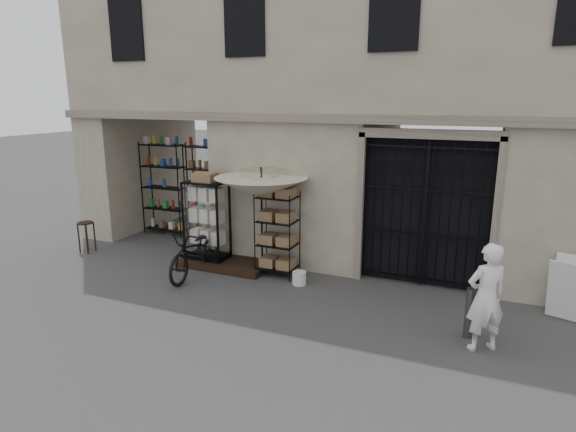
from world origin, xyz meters
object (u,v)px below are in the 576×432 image
at_px(bicycle, 197,275).
at_px(steel_bollard, 470,313).
at_px(wire_rack, 277,235).
at_px(display_cabinet, 207,224).
at_px(white_bucket, 299,278).
at_px(wooden_stool, 87,236).
at_px(easel_sign, 566,288).
at_px(shopkeeper, 481,349).
at_px(market_umbrella, 261,182).

xyz_separation_m(bicycle, steel_bollard, (5.43, -0.62, 0.41)).
bearing_deg(steel_bollard, wire_rack, 161.31).
height_order(display_cabinet, white_bucket, display_cabinet).
relative_size(wooden_stool, easel_sign, 0.71).
relative_size(display_cabinet, wire_rack, 1.05).
bearing_deg(shopkeeper, display_cabinet, -48.62).
relative_size(white_bucket, steel_bollard, 0.34).
bearing_deg(wooden_stool, display_cabinet, 6.83).
relative_size(display_cabinet, white_bucket, 6.79).
relative_size(wooden_stool, shopkeeper, 0.45).
bearing_deg(bicycle, wooden_stool, 170.86).
bearing_deg(display_cabinet, wooden_stool, 165.17).
height_order(display_cabinet, wire_rack, display_cabinet).
xyz_separation_m(market_umbrella, shopkeeper, (4.41, -1.59, -1.97)).
height_order(white_bucket, steel_bollard, steel_bollard).
bearing_deg(market_umbrella, wire_rack, 4.23).
bearing_deg(steel_bollard, display_cabinet, 167.02).
distance_m(bicycle, easel_sign, 6.92).
xyz_separation_m(white_bucket, steel_bollard, (3.24, -0.98, 0.27)).
bearing_deg(display_cabinet, market_umbrella, -21.68).
distance_m(market_umbrella, shopkeeper, 5.09).
relative_size(market_umbrella, easel_sign, 2.60).
bearing_deg(display_cabinet, shopkeeper, -37.08).
bearing_deg(wooden_stool, shopkeeper, -7.70).
height_order(display_cabinet, wooden_stool, display_cabinet).
relative_size(display_cabinet, steel_bollard, 2.31).
bearing_deg(wire_rack, white_bucket, -33.77).
relative_size(wooden_stool, steel_bollard, 0.92).
xyz_separation_m(steel_bollard, easel_sign, (1.44, 1.34, 0.14)).
height_order(steel_bollard, shopkeeper, steel_bollard).
xyz_separation_m(wire_rack, shopkeeper, (4.07, -1.61, -0.87)).
relative_size(bicycle, shopkeeper, 1.20).
distance_m(white_bucket, bicycle, 2.22).
relative_size(white_bucket, shopkeeper, 0.17).
bearing_deg(white_bucket, wooden_stool, -179.14).
height_order(wire_rack, bicycle, wire_rack).
bearing_deg(market_umbrella, bicycle, -151.50).
bearing_deg(steel_bollard, easel_sign, 42.96).
bearing_deg(steel_bollard, market_umbrella, 163.07).
distance_m(wire_rack, wooden_stool, 4.91).
xyz_separation_m(display_cabinet, market_umbrella, (1.35, -0.00, 1.04)).
xyz_separation_m(wire_rack, market_umbrella, (-0.35, -0.03, 1.09)).
distance_m(wooden_stool, steel_bollard, 8.78).
relative_size(white_bucket, easel_sign, 0.26).
height_order(display_cabinet, steel_bollard, display_cabinet).
bearing_deg(wire_rack, wooden_stool, 178.44).
relative_size(wire_rack, bicycle, 0.90).
distance_m(display_cabinet, bicycle, 1.15).
height_order(shopkeeper, easel_sign, easel_sign).
relative_size(shopkeeper, easel_sign, 1.57).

